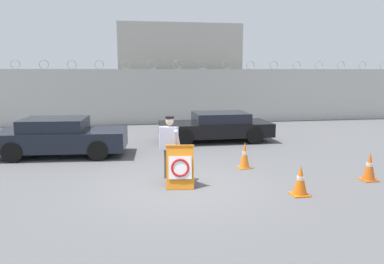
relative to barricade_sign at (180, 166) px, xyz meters
The scene contains 10 objects.
ground_plane 0.51m from the barricade_sign, 47.43° to the left, with size 90.00×90.00×0.00m, color #5B5B5E.
perimeter_wall 11.24m from the barricade_sign, 89.78° to the left, with size 36.00×0.30×3.36m.
building_block 15.59m from the barricade_sign, 83.26° to the left, with size 7.12×5.85×5.49m.
barricade_sign is the anchor object (origin of this frame).
security_guard 0.82m from the barricade_sign, 104.15° to the left, with size 0.56×0.56×1.66m.
traffic_cone_near 4.92m from the barricade_sign, ahead, with size 0.38×0.38×0.75m.
traffic_cone_mid 2.52m from the barricade_sign, 33.37° to the left, with size 0.34×0.34×0.78m.
traffic_cone_far 2.87m from the barricade_sign, 23.98° to the right, with size 0.39×0.39×0.70m.
parked_car_front_coupe 5.32m from the barricade_sign, 131.06° to the left, with size 4.35×2.19×1.26m.
parked_car_rear_sedan 6.16m from the barricade_sign, 68.40° to the left, with size 4.43×1.98×1.16m.
Camera 1 is at (-1.25, -8.94, 2.83)m, focal length 35.00 mm.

